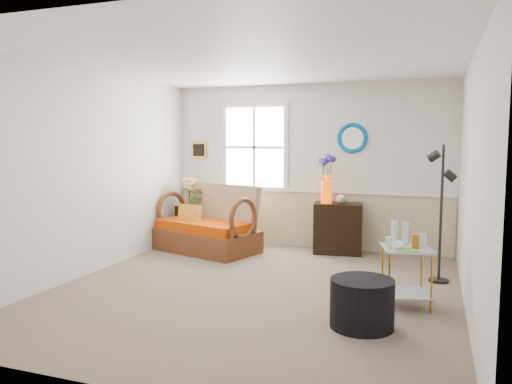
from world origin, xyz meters
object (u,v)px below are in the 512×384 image
(cabinet, at_px, (338,228))
(side_table, at_px, (406,277))
(ottoman, at_px, (362,303))
(lamp_stand, at_px, (190,225))
(floor_lamp, at_px, (441,214))
(loveseat, at_px, (206,218))

(cabinet, relative_size, side_table, 1.24)
(ottoman, bearing_deg, cabinet, 104.60)
(lamp_stand, distance_m, cabinet, 2.44)
(cabinet, xyz_separation_m, side_table, (1.12, -2.20, -0.08))
(lamp_stand, bearing_deg, floor_lamp, -14.15)
(lamp_stand, height_order, side_table, lamp_stand)
(side_table, bearing_deg, floor_lamp, 72.69)
(loveseat, relative_size, floor_lamp, 0.94)
(lamp_stand, bearing_deg, cabinet, 3.73)
(ottoman, bearing_deg, side_table, 65.41)
(lamp_stand, relative_size, side_table, 1.03)
(loveseat, bearing_deg, lamp_stand, 157.12)
(loveseat, bearing_deg, floor_lamp, 7.46)
(loveseat, relative_size, side_table, 2.53)
(cabinet, xyz_separation_m, ottoman, (0.77, -2.96, -0.16))
(lamp_stand, distance_m, floor_lamp, 4.04)
(side_table, bearing_deg, loveseat, 151.86)
(floor_lamp, distance_m, ottoman, 2.04)
(lamp_stand, distance_m, ottoman, 4.26)
(side_table, distance_m, ottoman, 0.83)
(lamp_stand, xyz_separation_m, side_table, (3.55, -2.05, -0.01))
(lamp_stand, xyz_separation_m, ottoman, (3.21, -2.80, -0.09))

